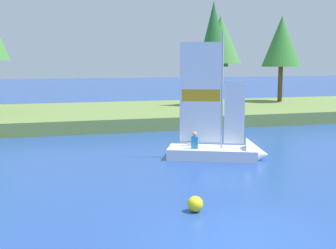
% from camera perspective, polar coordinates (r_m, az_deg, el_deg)
% --- Properties ---
extents(ground_plane, '(200.00, 200.00, 0.00)m').
position_cam_1_polar(ground_plane, '(11.21, 9.55, -13.85)').
color(ground_plane, '#234793').
extents(shore_bank, '(80.00, 11.52, 0.79)m').
position_cam_1_polar(shore_bank, '(32.07, -7.86, 1.17)').
color(shore_bank, olive).
rests_on(shore_bank, ground).
extents(shoreline_tree_centre, '(2.23, 2.23, 7.62)m').
position_cam_1_polar(shoreline_tree_centre, '(34.27, 5.66, 10.97)').
color(shoreline_tree_centre, brown).
rests_on(shoreline_tree_centre, shore_bank).
extents(shoreline_tree_midright, '(3.11, 3.11, 6.62)m').
position_cam_1_polar(shoreline_tree_midright, '(34.83, 6.53, 10.39)').
color(shoreline_tree_midright, brown).
rests_on(shoreline_tree_midright, shore_bank).
extents(shoreline_tree_right, '(3.13, 3.13, 6.90)m').
position_cam_1_polar(shoreline_tree_right, '(38.68, 13.90, 9.94)').
color(shoreline_tree_right, brown).
rests_on(shoreline_tree_right, shore_bank).
extents(sailboat, '(4.43, 3.05, 5.76)m').
position_cam_1_polar(sailboat, '(19.61, 7.43, -3.07)').
color(sailboat, white).
rests_on(sailboat, ground).
extents(channel_buoy, '(0.44, 0.44, 0.44)m').
position_cam_1_polar(channel_buoy, '(12.87, 3.39, -9.81)').
color(channel_buoy, yellow).
rests_on(channel_buoy, ground).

